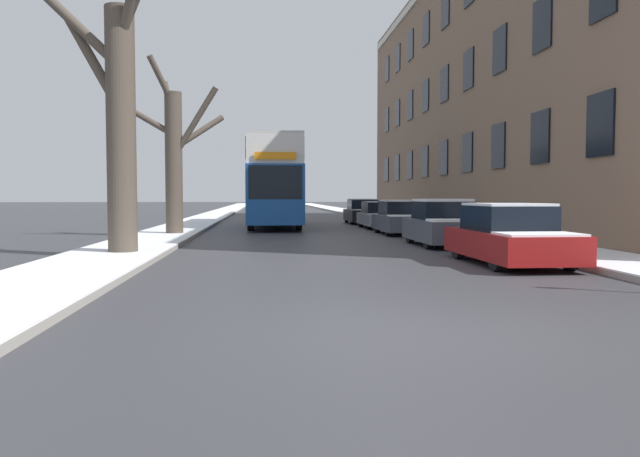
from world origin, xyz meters
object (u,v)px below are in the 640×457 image
Objects in this scene: parked_car_0 at (509,236)px; parked_car_2 at (402,218)px; bare_tree_left_1 at (175,155)px; double_decker_bus at (273,179)px; parked_car_4 at (363,212)px; oncoming_van at (269,200)px; bare_tree_left_0 at (119,110)px; parked_car_3 at (380,216)px; pedestrian_left_sidewalk at (119,225)px; parked_car_1 at (443,224)px.

parked_car_0 is 11.64m from parked_car_2.
bare_tree_left_1 is 0.62× the size of double_decker_bus.
parked_car_2 is 1.04× the size of parked_car_4.
oncoming_van is at bearing 106.87° from parked_car_4.
bare_tree_left_0 reaches higher than parked_car_0.
bare_tree_left_0 reaches higher than parked_car_2.
bare_tree_left_1 is at bearing -129.72° from parked_car_4.
bare_tree_left_0 is 1.81× the size of parked_car_0.
parked_car_3 is (9.60, 14.24, -3.25)m from bare_tree_left_0.
bare_tree_left_1 reaches higher than pedestrian_left_sidewalk.
parked_car_4 is at bearing 90.00° from parked_car_2.
bare_tree_left_1 reaches higher than parked_car_1.
parked_car_2 reaches higher than parked_car_0.
parked_car_0 is 40.23m from oncoming_van.
pedestrian_left_sidewalk reaches higher than parked_car_0.
parked_car_1 is at bearing -29.36° from bare_tree_left_1.
pedestrian_left_sidewalk is (-0.31, -8.27, -2.38)m from bare_tree_left_1.
oncoming_van is at bearing 83.61° from bare_tree_left_0.
bare_tree_left_0 is 10.43m from parked_car_0.
bare_tree_left_1 is at bearing -94.22° from pedestrian_left_sidewalk.
parked_car_2 is at bearing -51.70° from double_decker_bus.
pedestrian_left_sidewalk reaches higher than parked_car_4.
bare_tree_left_0 reaches higher than parked_car_1.
parked_car_4 is at bearing 90.00° from parked_car_1.
bare_tree_left_1 is 8.65m from double_decker_bus.
bare_tree_left_0 is 1.40× the size of oncoming_van.
double_decker_bus is 8.80m from parked_car_2.
parked_car_3 is 17.22m from pedestrian_left_sidewalk.
double_decker_bus is 21.51m from oncoming_van.
parked_car_1 is 0.69× the size of oncoming_van.
bare_tree_left_0 reaches higher than oncoming_van.
bare_tree_left_0 is 8.27m from bare_tree_left_1.
parked_car_1 is at bearing -90.00° from parked_car_3.
parked_car_1 is at bearing -90.00° from parked_car_2.
pedestrian_left_sidewalk is at bearing -124.04° from parked_car_3.
parked_car_4 is at bearing -118.38° from pedestrian_left_sidewalk.
double_decker_bus is 7.11× the size of pedestrian_left_sidewalk.
oncoming_van is (4.18, 37.34, -2.62)m from bare_tree_left_0.
parked_car_4 is at bearing 90.00° from parked_car_0.
parked_car_3 is at bearing -76.80° from oncoming_van.
oncoming_van is (-5.42, 17.87, 0.58)m from parked_car_4.
parked_car_1 reaches higher than parked_car_4.
double_decker_bus is 2.67× the size of parked_car_3.
bare_tree_left_1 is 1.57× the size of parked_car_0.
bare_tree_left_0 is 1.15× the size of bare_tree_left_1.
double_decker_bus reaches higher than parked_car_4.
bare_tree_left_0 is at bearing -162.67° from parked_car_1.
parked_car_1 is 11.25m from parked_car_3.
parked_car_4 is at bearing 33.99° from double_decker_bus.
double_decker_bus reaches higher than parked_car_1.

